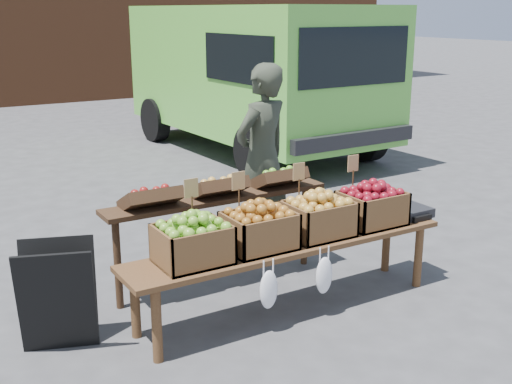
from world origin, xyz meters
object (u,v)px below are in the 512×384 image
crate_russet_pears (259,231)px  delivery_van (253,80)px  crate_golden_apples (193,244)px  back_table (218,227)px  crate_red_apples (318,219)px  weighing_scale (409,212)px  display_bench (289,276)px  crate_green_apples (372,208)px  vendor (262,157)px  chalkboard_sign (58,296)px

crate_russet_pears → delivery_van: bearing=59.5°
crate_golden_apples → back_table: bearing=50.9°
back_table → crate_russet_pears: back_table is taller
crate_red_apples → weighing_scale: (0.97, 0.00, -0.10)m
display_bench → crate_golden_apples: (-0.82, 0.00, 0.42)m
display_bench → crate_green_apples: crate_green_apples is taller
weighing_scale → display_bench: bearing=180.0°
display_bench → weighing_scale: size_ratio=7.94×
delivery_van → display_bench: size_ratio=1.96×
crate_green_apples → weighing_scale: (0.43, 0.00, -0.10)m
vendor → weighing_scale: vendor is taller
vendor → back_table: 1.13m
display_bench → crate_green_apples: 0.93m
vendor → crate_green_apples: vendor is taller
crate_russet_pears → crate_green_apples: same height
crate_russet_pears → crate_red_apples: bearing=0.0°
display_bench → crate_golden_apples: bearing=180.0°
delivery_van → crate_golden_apples: bearing=-126.7°
crate_green_apples → back_table: bearing=145.9°
crate_red_apples → crate_green_apples: 0.55m
delivery_van → crate_red_apples: 5.93m
chalkboard_sign → delivery_van: bearing=67.0°
vendor → delivery_van: bearing=-136.6°
vendor → display_bench: bearing=49.7°
delivery_van → vendor: bearing=-121.8°
crate_red_apples → chalkboard_sign: bearing=170.5°
chalkboard_sign → back_table: (1.47, 0.39, 0.13)m
delivery_van → crate_green_apples: (-2.04, -5.32, -0.47)m
crate_golden_apples → crate_red_apples: bearing=0.0°
crate_red_apples → weighing_scale: 0.98m
delivery_van → vendor: delivery_van is taller
crate_golden_apples → display_bench: bearing=0.0°
vendor → chalkboard_sign: size_ratio=2.33×
back_table → crate_green_apples: back_table is taller
crate_russet_pears → crate_golden_apples: bearing=180.0°
crate_russet_pears → vendor: bearing=57.5°
back_table → display_bench: bearing=-71.6°
back_table → crate_golden_apples: (-0.58, -0.72, 0.19)m
chalkboard_sign → crate_russet_pears: size_ratio=1.56×
display_bench → weighing_scale: weighing_scale is taller
crate_russet_pears → crate_green_apples: size_ratio=1.00×
vendor → display_bench: vendor is taller
crate_golden_apples → crate_red_apples: 1.10m
delivery_van → crate_russet_pears: size_ratio=10.57×
delivery_van → chalkboard_sign: (-4.57, -4.99, -0.79)m
crate_russet_pears → crate_red_apples: (0.55, 0.00, 0.00)m
delivery_van → back_table: bearing=-126.0°
delivery_van → display_bench: delivery_van is taller
display_bench → vendor: bearing=66.5°
vendor → crate_golden_apples: 1.98m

